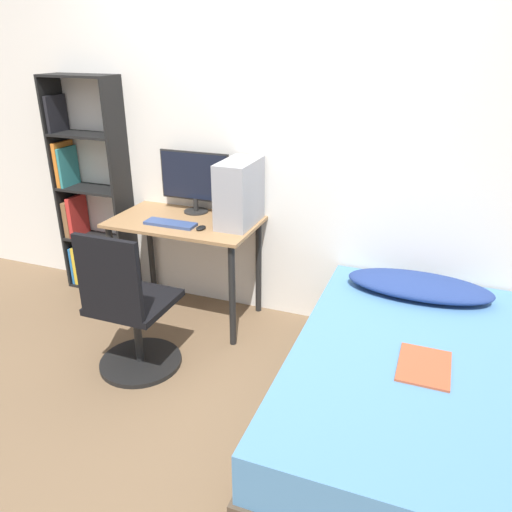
# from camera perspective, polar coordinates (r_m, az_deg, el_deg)

# --- Properties ---
(ground_plane) EXTENTS (14.00, 14.00, 0.00)m
(ground_plane) POSITION_cam_1_polar(r_m,az_deg,el_deg) (2.88, -9.11, -17.87)
(ground_plane) COLOR brown
(wall_back) EXTENTS (8.00, 0.05, 2.50)m
(wall_back) POSITION_cam_1_polar(r_m,az_deg,el_deg) (3.43, 0.78, 12.83)
(wall_back) COLOR silver
(wall_back) RESTS_ON ground_plane
(desk) EXTENTS (1.01, 0.58, 0.74)m
(desk) POSITION_cam_1_polar(r_m,az_deg,el_deg) (3.51, -8.05, 2.17)
(desk) COLOR #997047
(desk) RESTS_ON ground_plane
(bookshelf) EXTENTS (0.56, 0.24, 1.66)m
(bookshelf) POSITION_cam_1_polar(r_m,az_deg,el_deg) (4.12, -18.88, 6.58)
(bookshelf) COLOR black
(bookshelf) RESTS_ON ground_plane
(office_chair) EXTENTS (0.51, 0.51, 0.93)m
(office_chair) POSITION_cam_1_polar(r_m,az_deg,el_deg) (3.08, -14.18, -6.94)
(office_chair) COLOR black
(office_chair) RESTS_ON ground_plane
(bed) EXTENTS (1.13, 1.88, 0.46)m
(bed) POSITION_cam_1_polar(r_m,az_deg,el_deg) (2.76, 16.28, -14.64)
(bed) COLOR #4C3D2D
(bed) RESTS_ON ground_plane
(pillow) EXTENTS (0.86, 0.36, 0.11)m
(pillow) POSITION_cam_1_polar(r_m,az_deg,el_deg) (3.19, 18.13, -3.26)
(pillow) COLOR navy
(pillow) RESTS_ON bed
(magazine) EXTENTS (0.24, 0.32, 0.01)m
(magazine) POSITION_cam_1_polar(r_m,az_deg,el_deg) (2.55, 18.66, -11.82)
(magazine) COLOR #B24C2D
(magazine) RESTS_ON bed
(monitor) EXTENTS (0.52, 0.17, 0.44)m
(monitor) POSITION_cam_1_polar(r_m,az_deg,el_deg) (3.57, -7.03, 8.71)
(monitor) COLOR black
(monitor) RESTS_ON desk
(keyboard) EXTENTS (0.36, 0.11, 0.02)m
(keyboard) POSITION_cam_1_polar(r_m,az_deg,el_deg) (3.40, -9.75, 3.67)
(keyboard) COLOR #33477A
(keyboard) RESTS_ON desk
(pc_tower) EXTENTS (0.21, 0.40, 0.43)m
(pc_tower) POSITION_cam_1_polar(r_m,az_deg,el_deg) (3.31, -1.92, 7.21)
(pc_tower) COLOR #99999E
(pc_tower) RESTS_ON desk
(mouse) EXTENTS (0.06, 0.09, 0.02)m
(mouse) POSITION_cam_1_polar(r_m,az_deg,el_deg) (3.29, -6.31, 3.22)
(mouse) COLOR black
(mouse) RESTS_ON desk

